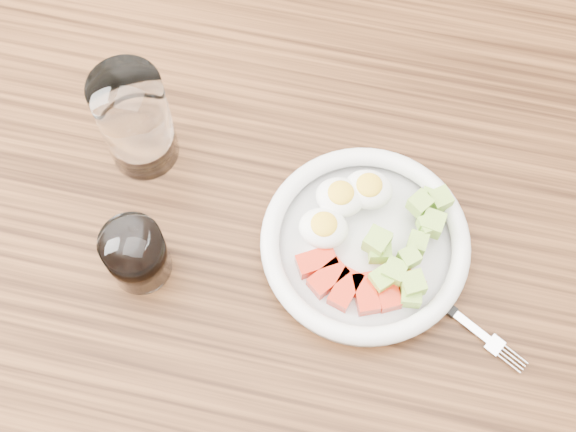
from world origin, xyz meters
The scene contains 6 objects.
ground centered at (0.00, 0.00, 0.00)m, with size 4.00×4.00×0.00m, color brown.
dining_table centered at (0.00, 0.00, 0.67)m, with size 1.50×0.90×0.77m.
bowl centered at (0.08, 0.00, 0.79)m, with size 0.23×0.23×0.06m.
fork centered at (0.17, -0.04, 0.77)m, with size 0.16×0.09×0.01m.
water_glass centered at (-0.19, 0.07, 0.84)m, with size 0.08×0.08×0.14m, color white.
coffee_glass centered at (-0.16, -0.07, 0.81)m, with size 0.07×0.07×0.08m.
Camera 1 is at (0.06, -0.31, 1.60)m, focal length 50.00 mm.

